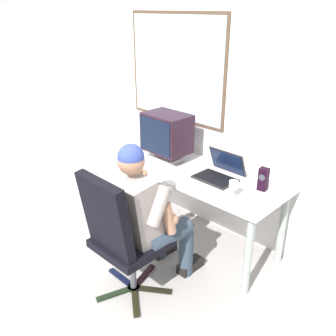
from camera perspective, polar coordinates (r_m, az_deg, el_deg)
wall_rear at (r=3.42m, az=6.50°, el=13.19°), size 5.07×0.08×2.84m
desk at (r=3.27m, az=4.32°, el=-2.30°), size 1.62×0.66×0.71m
office_chair at (r=2.66m, az=-7.67°, el=-9.94°), size 0.56×0.59×1.04m
person_seated at (r=2.76m, az=-3.46°, el=-6.92°), size 0.54×0.73×1.21m
crt_monitor at (r=3.39m, az=-0.22°, el=5.44°), size 0.43×0.31×0.45m
laptop at (r=3.13m, az=8.21°, el=-0.43°), size 0.35×0.33×0.22m
wine_glass at (r=2.80m, az=10.17°, el=-2.74°), size 0.07×0.07×0.13m
desk_speaker at (r=2.96m, az=14.61°, el=-1.69°), size 0.08×0.08×0.19m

